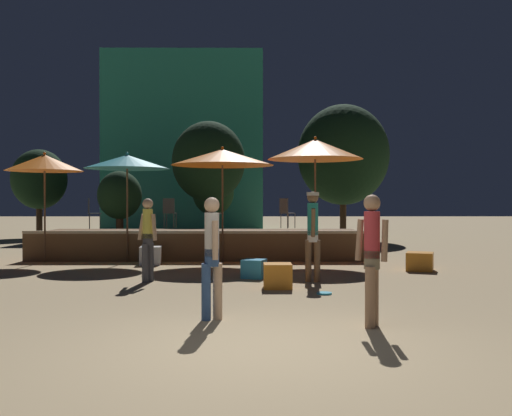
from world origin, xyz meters
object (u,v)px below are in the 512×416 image
Objects in this scene: cube_seat_1 at (151,256)px; bistro_chair_2 at (286,210)px; patio_umbrella_2 at (45,163)px; person_2 at (212,254)px; background_tree_1 at (39,180)px; bistro_chair_3 at (92,210)px; cube_seat_3 at (278,276)px; bistro_chair_1 at (169,210)px; background_tree_4 at (213,193)px; person_3 at (372,255)px; patio_umbrella_1 at (315,149)px; patio_umbrella_3 at (127,162)px; patio_umbrella_0 at (222,157)px; cube_seat_0 at (254,269)px; background_tree_3 at (120,196)px; frisbee_disc at (324,293)px; person_0 at (148,237)px; person_1 at (313,230)px; background_tree_0 at (343,155)px; cube_seat_2 at (420,262)px; bistro_chair_0 at (220,210)px; background_tree_2 at (209,162)px.

bistro_chair_2 is at bearing 32.17° from cube_seat_1.
patio_umbrella_2 is 9.27m from person_2.
patio_umbrella_2 is at bearing -68.82° from background_tree_1.
bistro_chair_3 is (-4.22, 9.07, 0.48)m from person_2.
cube_seat_3 is 7.39m from bistro_chair_1.
background_tree_1 is 8.07m from background_tree_4.
background_tree_4 reaches higher than person_3.
patio_umbrella_1 is at bearing -72.89° from background_tree_4.
patio_umbrella_2 is 1.00× the size of patio_umbrella_3.
person_3 is (2.11, -0.47, 0.02)m from person_2.
cube_seat_0 is (0.85, -3.31, -2.64)m from patio_umbrella_0.
patio_umbrella_2 reaches higher than background_tree_3.
frisbee_disc is (-0.29, 2.64, -0.91)m from person_3.
person_0 reaches higher than person_2.
patio_umbrella_1 reaches higher than person_1.
patio_umbrella_2 is at bearing 169.50° from cube_seat_1.
patio_umbrella_2 is 3.32× the size of bistro_chair_1.
patio_umbrella_0 is 4.54m from person_0.
patio_umbrella_3 is at bearing -97.62° from background_tree_4.
person_2 is 0.29× the size of background_tree_0.
patio_umbrella_0 is 8.66m from person_3.
patio_umbrella_1 is 4.40× the size of cube_seat_2.
cube_seat_3 is at bearing -37.52° from patio_umbrella_2.
cube_seat_1 is at bearing -172.90° from patio_umbrella_1.
person_1 is 2.04× the size of bistro_chair_0.
cube_seat_2 is 0.86× the size of bistro_chair_2.
bistro_chair_3 is at bearing 18.44° from bistro_chair_1.
person_1 is 1.07× the size of person_3.
background_tree_2 reaches higher than cube_seat_2.
background_tree_1 is at bearing -44.72° from bistro_chair_1.
cube_seat_1 is 7.51m from background_tree_3.
cube_seat_2 is (4.79, -2.01, -2.63)m from patio_umbrella_0.
cube_seat_2 is 9.47m from bistro_chair_3.
cube_seat_0 is at bearing -29.80° from patio_umbrella_2.
background_tree_0 reaches higher than bistro_chair_3.
bistro_chair_1 is (3.07, 1.98, -1.29)m from patio_umbrella_2.
background_tree_0 reaches higher than cube_seat_1.
patio_umbrella_2 is 9.13m from frisbee_disc.
bistro_chair_1 is at bearing -92.87° from bistro_chair_3.
patio_umbrella_0 reaches higher than patio_umbrella_3.
patio_umbrella_2 reaches higher than person_1.
cube_seat_1 is 0.32× the size of person_1.
background_tree_1 reaches higher than patio_umbrella_3.
frisbee_disc is 0.05× the size of background_tree_2.
bistro_chair_0 is at bearing 17.03° from patio_umbrella_2.
person_2 is at bearing -97.73° from cube_seat_0.
bistro_chair_0 is 6.47m from background_tree_2.
frisbee_disc is at bearing -61.68° from background_tree_3.
patio_umbrella_1 reaches higher than person_2.
person_1 is at bearing 143.75° from bistro_chair_2.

